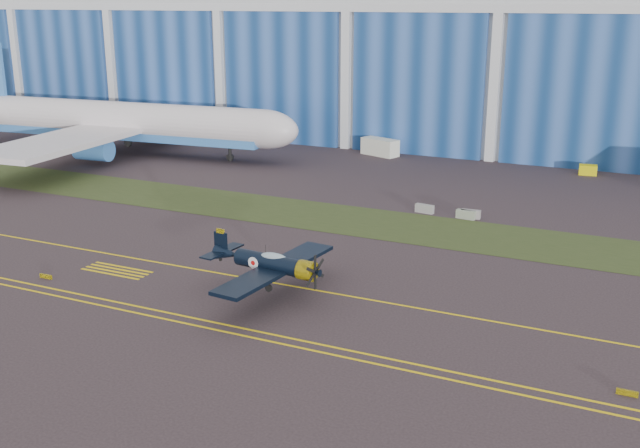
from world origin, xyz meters
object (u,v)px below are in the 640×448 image
at_px(warbird, 269,263).
at_px(shipping_container, 380,147).
at_px(jetliner, 123,80).
at_px(tug, 588,170).

relative_size(warbird, shipping_container, 2.51).
height_order(jetliner, tug, jetliner).
bearing_deg(jetliner, shipping_container, 17.41).
bearing_deg(tug, warbird, -114.91).
xyz_separation_m(jetliner, tug, (63.15, 13.70, -9.97)).
distance_m(shipping_container, tug, 28.82).
relative_size(jetliner, shipping_container, 11.67).
height_order(shipping_container, tug, shipping_container).
xyz_separation_m(warbird, tug, (17.21, 53.63, -2.04)).
bearing_deg(warbird, tug, 77.89).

